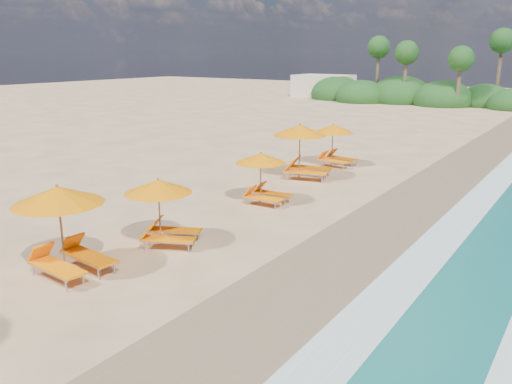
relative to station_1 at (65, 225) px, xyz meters
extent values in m
plane|color=#DBB380|center=(1.99, 5.87, -1.34)|extent=(160.00, 160.00, 0.00)
cube|color=#8B7253|center=(5.99, 5.87, -1.34)|extent=(4.00, 160.00, 0.01)
cube|color=white|center=(7.49, 5.87, -1.31)|extent=(1.20, 160.00, 0.01)
cylinder|color=olive|center=(-0.18, 0.01, -0.20)|extent=(0.06, 0.06, 2.29)
cone|color=orange|center=(-0.18, 0.01, 0.76)|extent=(2.52, 2.52, 0.46)
sphere|color=olive|center=(-0.18, 0.01, 1.01)|extent=(0.08, 0.08, 0.08)
cylinder|color=olive|center=(0.51, 2.90, -0.35)|extent=(0.05, 0.05, 1.98)
cone|color=orange|center=(0.51, 2.90, 0.48)|extent=(2.74, 2.74, 0.40)
sphere|color=olive|center=(0.51, 2.90, 0.70)|extent=(0.07, 0.07, 0.07)
cylinder|color=olive|center=(0.50, 8.38, -0.38)|extent=(0.05, 0.05, 1.91)
cone|color=orange|center=(0.50, 8.38, 0.41)|extent=(2.06, 2.06, 0.38)
sphere|color=olive|center=(0.50, 8.38, 0.62)|extent=(0.07, 0.07, 0.07)
cylinder|color=olive|center=(-0.31, 12.81, -0.13)|extent=(0.06, 0.06, 2.43)
cone|color=orange|center=(-0.31, 12.81, 0.88)|extent=(3.05, 3.05, 0.49)
sphere|color=olive|center=(-0.31, 12.81, 1.15)|extent=(0.09, 0.09, 0.09)
cylinder|color=olive|center=(-0.28, 16.16, -0.31)|extent=(0.05, 0.05, 2.07)
cone|color=orange|center=(-0.28, 16.16, 0.55)|extent=(2.37, 2.37, 0.42)
sphere|color=olive|center=(-0.28, 16.16, 0.78)|extent=(0.07, 0.07, 0.07)
ellipsoid|color=#163D14|center=(-4.01, 50.87, -0.72)|extent=(6.40, 6.40, 4.16)
ellipsoid|color=#163D14|center=(-9.01, 51.87, -0.64)|extent=(7.20, 7.20, 4.68)
ellipsoid|color=#163D14|center=(-13.01, 49.87, -0.76)|extent=(6.00, 6.00, 3.90)
ellipsoid|color=#163D14|center=(-0.01, 52.87, -0.79)|extent=(5.60, 5.60, 3.64)
ellipsoid|color=#163D14|center=(-17.01, 51.87, -0.70)|extent=(6.60, 6.60, 4.29)
cylinder|color=brown|center=(-2.01, 48.87, 1.16)|extent=(0.36, 0.36, 5.00)
sphere|color=#163D14|center=(-2.01, 48.87, 3.66)|extent=(2.60, 2.60, 2.60)
cylinder|color=brown|center=(-8.01, 49.87, 1.46)|extent=(0.36, 0.36, 5.60)
sphere|color=#163D14|center=(-8.01, 49.87, 4.26)|extent=(2.60, 2.60, 2.60)
cylinder|color=brown|center=(-12.01, 51.87, 1.76)|extent=(0.36, 0.36, 6.20)
sphere|color=#163D14|center=(-12.01, 51.87, 4.86)|extent=(2.60, 2.60, 2.60)
cylinder|color=brown|center=(0.99, 52.87, 2.06)|extent=(0.36, 0.36, 6.80)
sphere|color=#163D14|center=(0.99, 52.87, 5.46)|extent=(2.60, 2.60, 2.60)
cube|color=beige|center=(-20.01, 53.87, 0.06)|extent=(7.00, 5.00, 2.80)
camera|label=1|loc=(11.20, -7.70, 4.30)|focal=36.34mm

